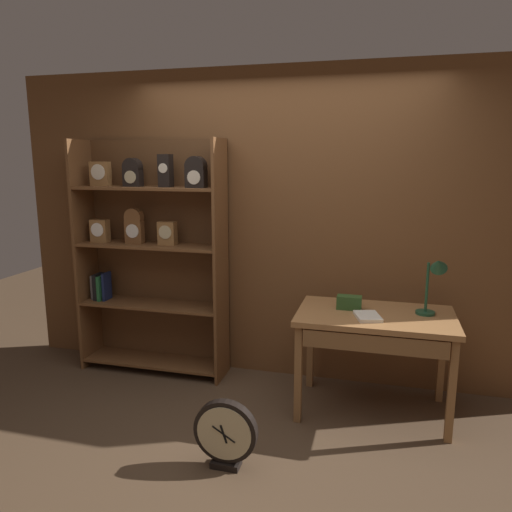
{
  "coord_description": "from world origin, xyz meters",
  "views": [
    {
      "loc": [
        0.8,
        -2.62,
        1.85
      ],
      "look_at": [
        -0.07,
        0.68,
        1.18
      ],
      "focal_mm": 34.05,
      "sensor_mm": 36.0,
      "label": 1
    }
  ],
  "objects_px": {
    "workbench": "(375,327)",
    "bookshelf": "(151,253)",
    "round_clock_large": "(226,433)",
    "toolbox_small": "(349,302)",
    "open_repair_manual": "(368,316)",
    "desk_lamp": "(435,277)"
  },
  "relations": [
    {
      "from": "workbench",
      "to": "bookshelf",
      "type": "bearing_deg",
      "value": 170.35
    },
    {
      "from": "desk_lamp",
      "to": "toolbox_small",
      "type": "xyz_separation_m",
      "value": [
        -0.58,
        0.02,
        -0.24
      ]
    },
    {
      "from": "bookshelf",
      "to": "toolbox_small",
      "type": "height_order",
      "value": "bookshelf"
    },
    {
      "from": "desk_lamp",
      "to": "open_repair_manual",
      "type": "bearing_deg",
      "value": -159.47
    },
    {
      "from": "open_repair_manual",
      "to": "bookshelf",
      "type": "bearing_deg",
      "value": 150.78
    },
    {
      "from": "toolbox_small",
      "to": "open_repair_manual",
      "type": "xyz_separation_m",
      "value": [
        0.14,
        -0.18,
        -0.04
      ]
    },
    {
      "from": "bookshelf",
      "to": "toolbox_small",
      "type": "bearing_deg",
      "value": -7.9
    },
    {
      "from": "desk_lamp",
      "to": "open_repair_manual",
      "type": "relative_size",
      "value": 2.06
    },
    {
      "from": "desk_lamp",
      "to": "bookshelf",
      "type": "bearing_deg",
      "value": 173.62
    },
    {
      "from": "workbench",
      "to": "round_clock_large",
      "type": "relative_size",
      "value": 2.56
    },
    {
      "from": "open_repair_manual",
      "to": "round_clock_large",
      "type": "xyz_separation_m",
      "value": [
        -0.79,
        -0.81,
        -0.55
      ]
    },
    {
      "from": "toolbox_small",
      "to": "round_clock_large",
      "type": "distance_m",
      "value": 1.32
    },
    {
      "from": "workbench",
      "to": "toolbox_small",
      "type": "height_order",
      "value": "toolbox_small"
    },
    {
      "from": "open_repair_manual",
      "to": "round_clock_large",
      "type": "height_order",
      "value": "open_repair_manual"
    },
    {
      "from": "workbench",
      "to": "desk_lamp",
      "type": "distance_m",
      "value": 0.55
    },
    {
      "from": "desk_lamp",
      "to": "workbench",
      "type": "bearing_deg",
      "value": -169.98
    },
    {
      "from": "bookshelf",
      "to": "round_clock_large",
      "type": "height_order",
      "value": "bookshelf"
    },
    {
      "from": "bookshelf",
      "to": "workbench",
      "type": "relative_size",
      "value": 1.81
    },
    {
      "from": "bookshelf",
      "to": "desk_lamp",
      "type": "height_order",
      "value": "bookshelf"
    },
    {
      "from": "workbench",
      "to": "open_repair_manual",
      "type": "bearing_deg",
      "value": -118.46
    },
    {
      "from": "round_clock_large",
      "to": "bookshelf",
      "type": "bearing_deg",
      "value": 131.27
    },
    {
      "from": "round_clock_large",
      "to": "desk_lamp",
      "type": "bearing_deg",
      "value": 38.24
    }
  ]
}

